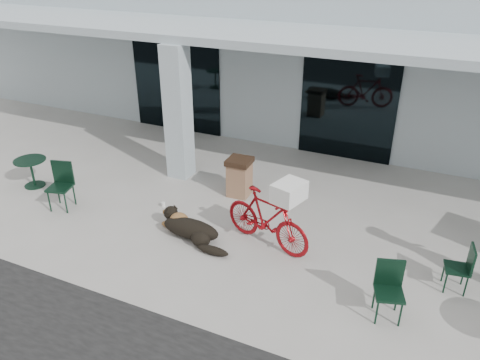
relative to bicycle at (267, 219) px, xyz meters
The scene contains 15 objects.
ground 1.62m from the bicycle, 164.73° to the right, with size 80.00×80.00×0.00m, color #A6A39D.
building 8.40m from the bicycle, 100.25° to the left, with size 22.00×7.00×4.50m, color #A4B2BA.
storefront_glass_left 6.59m from the bicycle, 135.53° to the left, with size 2.80×0.06×2.70m, color black.
storefront_glass_right 4.66m from the bicycle, 85.82° to the left, with size 2.40×0.06×2.70m, color black.
column 3.66m from the bicycle, 147.35° to the left, with size 0.50×0.50×3.12m, color #A4B2BA.
overhang 4.41m from the bicycle, 114.60° to the left, with size 22.00×2.80×0.18m, color #A4B2BA.
bicycle is the anchor object (origin of this frame).
laundry_basket 0.85m from the bicycle, 16.41° to the right, with size 0.56×0.42×0.33m, color white.
dog 1.47m from the bicycle, 164.11° to the right, with size 1.34×0.45×0.45m, color black, non-canonical shape.
cup_near_dog 2.59m from the bicycle, behind, with size 0.08×0.08×0.10m, color white.
cafe_table_near 5.76m from the bicycle, behind, with size 0.71×0.71×0.66m, color black, non-canonical shape.
cafe_chair_near 4.45m from the bicycle, behind, with size 0.45×0.50×1.00m, color black, non-canonical shape.
cafe_chair_far_a 2.55m from the bicycle, 23.70° to the right, with size 0.41×0.45×0.92m, color black, non-canonical shape.
cafe_chair_far_b 3.22m from the bicycle, ahead, with size 0.37×0.41×0.83m, color black, non-canonical shape.
trash_receptacle 2.01m from the bicycle, 129.07° to the left, with size 0.51×0.51×0.87m, color #8A6347, non-canonical shape.
Camera 1 is at (4.04, -6.40, 5.01)m, focal length 35.00 mm.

